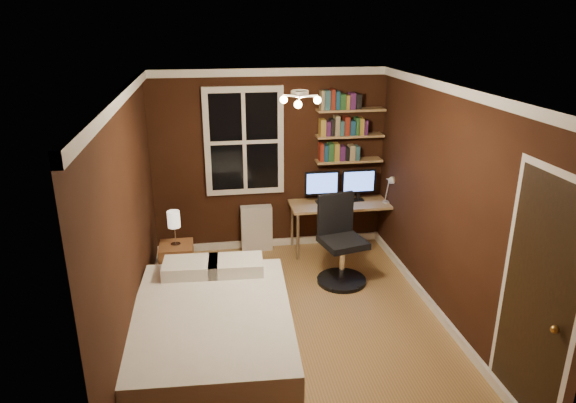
{
  "coord_description": "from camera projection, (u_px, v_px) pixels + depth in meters",
  "views": [
    {
      "loc": [
        -0.84,
        -4.65,
        3.1
      ],
      "look_at": [
        -0.02,
        0.45,
        1.25
      ],
      "focal_mm": 32.0,
      "sensor_mm": 36.0,
      "label": 1
    }
  ],
  "objects": [
    {
      "name": "bookshelf_middle",
      "position": [
        350.0,
        136.0,
        6.96
      ],
      "size": [
        0.92,
        0.22,
        0.03
      ],
      "primitive_type": "cube",
      "color": "tan",
      "rests_on": "wall_back"
    },
    {
      "name": "books_row_lower",
      "position": [
        349.0,
        151.0,
        7.03
      ],
      "size": [
        0.48,
        0.16,
        0.23
      ],
      "primitive_type": null,
      "color": "maroon",
      "rests_on": "bookshelf_lower"
    },
    {
      "name": "wall_left",
      "position": [
        130.0,
        227.0,
        4.83
      ],
      "size": [
        0.04,
        4.2,
        2.5
      ],
      "primitive_type": "cube",
      "color": "black",
      "rests_on": "ground"
    },
    {
      "name": "monitor_right",
      "position": [
        358.0,
        185.0,
        7.11
      ],
      "size": [
        0.48,
        0.12,
        0.45
      ],
      "primitive_type": null,
      "color": "black",
      "rests_on": "desk"
    },
    {
      "name": "door",
      "position": [
        535.0,
        304.0,
        3.95
      ],
      "size": [
        0.03,
        0.82,
        2.05
      ],
      "primitive_type": null,
      "color": "black",
      "rests_on": "ground"
    },
    {
      "name": "radiator",
      "position": [
        257.0,
        228.0,
        7.2
      ],
      "size": [
        0.43,
        0.15,
        0.65
      ],
      "primitive_type": "cube",
      "color": "silver",
      "rests_on": "ground"
    },
    {
      "name": "ceiling",
      "position": [
        298.0,
        89.0,
        4.65
      ],
      "size": [
        3.2,
        4.2,
        0.02
      ],
      "primitive_type": "cube",
      "color": "white",
      "rests_on": "wall_back"
    },
    {
      "name": "bookshelf_upper",
      "position": [
        351.0,
        110.0,
        6.84
      ],
      "size": [
        0.92,
        0.22,
        0.03
      ],
      "primitive_type": "cube",
      "color": "tan",
      "rests_on": "wall_back"
    },
    {
      "name": "books_row_upper",
      "position": [
        351.0,
        100.0,
        6.8
      ],
      "size": [
        0.48,
        0.16,
        0.23
      ],
      "primitive_type": null,
      "color": "#275B2A",
      "rests_on": "bookshelf_upper"
    },
    {
      "name": "window",
      "position": [
        244.0,
        142.0,
        6.84
      ],
      "size": [
        1.06,
        0.06,
        1.46
      ],
      "primitive_type": "cube",
      "color": "white",
      "rests_on": "wall_back"
    },
    {
      "name": "wall_right",
      "position": [
        449.0,
        208.0,
        5.32
      ],
      "size": [
        0.04,
        4.2,
        2.5
      ],
      "primitive_type": "cube",
      "color": "black",
      "rests_on": "ground"
    },
    {
      "name": "bed",
      "position": [
        213.0,
        333.0,
        4.85
      ],
      "size": [
        1.58,
        2.11,
        0.69
      ],
      "rotation": [
        0.0,
        0.0,
        -0.05
      ],
      "color": "brown",
      "rests_on": "ground"
    },
    {
      "name": "desk_lamp",
      "position": [
        389.0,
        189.0,
        6.96
      ],
      "size": [
        0.14,
        0.32,
        0.44
      ],
      "primitive_type": null,
      "color": "silver",
      "rests_on": "desk"
    },
    {
      "name": "floor",
      "position": [
        296.0,
        325.0,
        5.5
      ],
      "size": [
        4.2,
        4.2,
        0.0
      ],
      "primitive_type": "plane",
      "color": "olive",
      "rests_on": "ground"
    },
    {
      "name": "desk",
      "position": [
        343.0,
        207.0,
        7.11
      ],
      "size": [
        1.47,
        0.55,
        0.7
      ],
      "color": "tan",
      "rests_on": "ground"
    },
    {
      "name": "ceiling_fixture",
      "position": [
        300.0,
        101.0,
        4.59
      ],
      "size": [
        0.44,
        0.44,
        0.18
      ],
      "primitive_type": null,
      "color": "beige",
      "rests_on": "ceiling"
    },
    {
      "name": "nightstand",
      "position": [
        177.0,
        263.0,
        6.32
      ],
      "size": [
        0.41,
        0.41,
        0.5
      ],
      "primitive_type": "cube",
      "rotation": [
        0.0,
        0.0,
        -0.01
      ],
      "color": "brown",
      "rests_on": "ground"
    },
    {
      "name": "wall_back",
      "position": [
        270.0,
        162.0,
        7.03
      ],
      "size": [
        3.2,
        0.04,
        2.5
      ],
      "primitive_type": "cube",
      "color": "black",
      "rests_on": "ground"
    },
    {
      "name": "bedside_lamp",
      "position": [
        174.0,
        228.0,
        6.17
      ],
      "size": [
        0.15,
        0.15,
        0.44
      ],
      "primitive_type": null,
      "color": "white",
      "rests_on": "nightstand"
    },
    {
      "name": "office_chair",
      "position": [
        340.0,
        249.0,
        6.3
      ],
      "size": [
        0.61,
        0.61,
        1.1
      ],
      "rotation": [
        0.0,
        0.0,
        0.23
      ],
      "color": "black",
      "rests_on": "ground"
    },
    {
      "name": "books_row_middle",
      "position": [
        350.0,
        126.0,
        6.92
      ],
      "size": [
        0.6,
        0.16,
        0.23
      ],
      "primitive_type": null,
      "color": "navy",
      "rests_on": "bookshelf_middle"
    },
    {
      "name": "monitor_left",
      "position": [
        322.0,
        187.0,
        7.03
      ],
      "size": [
        0.48,
        0.12,
        0.45
      ],
      "primitive_type": null,
      "color": "black",
      "rests_on": "desk"
    },
    {
      "name": "door_knob",
      "position": [
        555.0,
        329.0,
        3.67
      ],
      "size": [
        0.06,
        0.06,
        0.06
      ],
      "primitive_type": "sphere",
      "color": "#B6873C",
      "rests_on": "door"
    },
    {
      "name": "bookshelf_lower",
      "position": [
        349.0,
        161.0,
        7.08
      ],
      "size": [
        0.92,
        0.22,
        0.03
      ],
      "primitive_type": "cube",
      "color": "tan",
      "rests_on": "wall_back"
    }
  ]
}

